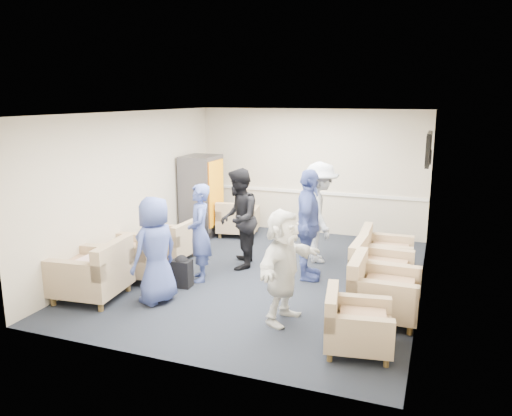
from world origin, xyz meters
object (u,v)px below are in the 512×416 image
at_px(vending_machine, 202,196).
at_px(person_front_left, 155,250).
at_px(armchair_right_far, 383,256).
at_px(person_front_right, 283,266).
at_px(armchair_corner, 238,221).
at_px(armchair_left_near, 94,274).
at_px(armchair_right_midnear, 380,293).
at_px(armchair_right_midfar, 377,272).
at_px(person_mid_left, 199,233).
at_px(armchair_right_near, 354,326).
at_px(person_back_right, 319,212).
at_px(armchair_left_mid, 135,257).
at_px(person_mid_right, 308,225).
at_px(armchair_left_far, 173,244).
at_px(person_back_left, 239,219).

bearing_deg(vending_machine, person_front_left, -74.09).
height_order(armchair_right_far, person_front_right, person_front_right).
bearing_deg(armchair_corner, person_front_right, 110.14).
distance_m(armchair_left_near, armchair_right_far, 4.64).
bearing_deg(vending_machine, armchair_right_midnear, -35.27).
relative_size(armchair_right_midfar, person_mid_left, 0.56).
bearing_deg(armchair_right_near, armchair_right_midnear, -19.07).
bearing_deg(armchair_right_midfar, person_back_right, 47.04).
height_order(armchair_right_midnear, armchair_corner, armchair_right_midnear).
bearing_deg(armchair_left_mid, armchair_left_near, -12.21).
bearing_deg(person_back_right, armchair_right_far, -129.19).
bearing_deg(armchair_right_midfar, vending_machine, 65.03).
bearing_deg(person_mid_right, armchair_left_far, 77.50).
relative_size(person_front_left, person_mid_left, 0.99).
relative_size(armchair_left_mid, armchair_right_far, 1.16).
height_order(armchair_right_far, armchair_corner, armchair_right_far).
bearing_deg(armchair_corner, armchair_left_near, 70.00).
height_order(person_mid_left, person_front_right, person_mid_left).
relative_size(armchair_left_far, person_mid_left, 0.50).
distance_m(armchair_corner, person_front_left, 3.75).
distance_m(person_mid_left, person_mid_right, 1.76).
bearing_deg(person_back_right, person_mid_left, 112.06).
relative_size(armchair_right_midfar, person_front_left, 0.57).
bearing_deg(armchair_right_midfar, person_mid_left, 100.35).
relative_size(vending_machine, person_back_left, 0.99).
relative_size(armchair_right_near, person_mid_left, 0.55).
xyz_separation_m(armchair_left_near, person_back_left, (1.46, 2.06, 0.50)).
bearing_deg(vending_machine, armchair_right_midfar, -27.27).
relative_size(armchair_right_near, armchair_right_far, 1.01).
bearing_deg(armchair_left_near, armchair_right_midnear, 95.26).
xyz_separation_m(armchair_right_near, person_mid_right, (-1.13, 2.14, 0.61)).
distance_m(armchair_left_far, person_front_left, 2.00).
xyz_separation_m(armchair_right_near, person_front_right, (-1.03, 0.47, 0.46)).
height_order(armchair_right_midfar, armchair_right_far, armchair_right_midfar).
distance_m(armchair_right_midfar, armchair_right_far, 0.88).
xyz_separation_m(armchair_right_near, person_back_right, (-1.17, 3.09, 0.60)).
bearing_deg(person_mid_right, armchair_corner, 35.56).
distance_m(armchair_right_near, armchair_right_far, 2.75).
bearing_deg(armchair_left_far, person_back_left, 95.20).
height_order(armchair_left_near, armchair_corner, armchair_left_near).
relative_size(person_front_left, person_back_left, 0.90).
distance_m(person_front_left, person_mid_left, 1.04).
distance_m(armchair_left_far, person_front_right, 3.24).
bearing_deg(armchair_right_far, armchair_left_mid, 109.89).
height_order(armchair_left_near, person_mid_right, person_mid_right).
xyz_separation_m(armchair_right_near, person_front_left, (-2.95, 0.45, 0.48)).
xyz_separation_m(person_front_left, person_mid_left, (0.19, 1.03, 0.01)).
xyz_separation_m(armchair_corner, person_front_right, (2.18, -3.68, 0.44)).
height_order(armchair_left_mid, person_back_right, person_back_right).
bearing_deg(person_back_right, person_back_left, 99.73).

